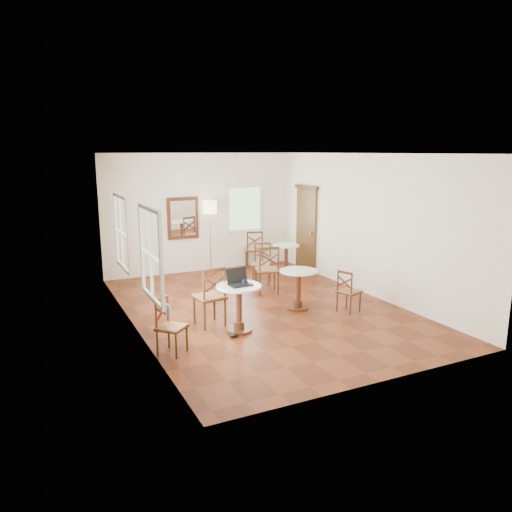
{
  "coord_description": "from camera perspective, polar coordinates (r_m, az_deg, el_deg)",
  "views": [
    {
      "loc": [
        -4.14,
        -8.22,
        3.05
      ],
      "look_at": [
        0.0,
        0.3,
        1.0
      ],
      "focal_mm": 34.2,
      "sensor_mm": 36.0,
      "label": 1
    }
  ],
  "objects": [
    {
      "name": "ground",
      "position": [
        9.69,
        0.78,
        -6.13
      ],
      "size": [
        7.0,
        7.0,
        0.0
      ],
      "primitive_type": "plane",
      "color": "#632710",
      "rests_on": "ground"
    },
    {
      "name": "floor_lamp",
      "position": [
        12.22,
        -5.43,
        5.13
      ],
      "size": [
        0.36,
        0.36,
        1.83
      ],
      "color": "#BF8C3F",
      "rests_on": "ground"
    },
    {
      "name": "navy_mug",
      "position": [
        8.28,
        -1.4,
        -3.08
      ],
      "size": [
        0.11,
        0.07,
        0.09
      ],
      "color": "black",
      "rests_on": "cafe_table_near"
    },
    {
      "name": "chair_back_b",
      "position": [
        11.38,
        0.67,
        -0.88
      ],
      "size": [
        0.61,
        0.61,
        0.95
      ],
      "rotation": [
        0.0,
        0.0,
        -0.59
      ],
      "color": "#452511",
      "rests_on": "ground"
    },
    {
      "name": "power_adapter",
      "position": [
        8.24,
        -2.62,
        -9.35
      ],
      "size": [
        0.11,
        0.07,
        0.05
      ],
      "primitive_type": "cube",
      "color": "black",
      "rests_on": "ground"
    },
    {
      "name": "laptop",
      "position": [
        8.28,
        -2.03,
        -2.93
      ],
      "size": [
        0.4,
        0.34,
        0.27
      ],
      "rotation": [
        0.0,
        0.0,
        0.06
      ],
      "color": "black",
      "rests_on": "cafe_table_near"
    },
    {
      "name": "chair_mid_b",
      "position": [
        9.52,
        10.75,
        -4.08
      ],
      "size": [
        0.48,
        0.48,
        0.83
      ],
      "rotation": [
        0.0,
        0.0,
        1.9
      ],
      "color": "#452511",
      "rests_on": "ground"
    },
    {
      "name": "cafe_table_back",
      "position": [
        12.39,
        3.54,
        0.06
      ],
      "size": [
        0.68,
        0.68,
        0.72
      ],
      "color": "#452511",
      "rests_on": "ground"
    },
    {
      "name": "chair_near_b",
      "position": [
        7.6,
        -9.98,
        -8.11
      ],
      "size": [
        0.56,
        0.56,
        0.87
      ],
      "rotation": [
        0.0,
        0.0,
        0.74
      ],
      "color": "#452511",
      "rests_on": "ground"
    },
    {
      "name": "chair_mid_a",
      "position": [
        10.57,
        1.37,
        -1.6
      ],
      "size": [
        0.61,
        0.61,
        1.06
      ],
      "rotation": [
        0.0,
        0.0,
        2.86
      ],
      "color": "#452511",
      "rests_on": "ground"
    },
    {
      "name": "water_glass",
      "position": [
        8.22,
        -0.6,
        -3.12
      ],
      "size": [
        0.07,
        0.07,
        0.11
      ],
      "primitive_type": "cylinder",
      "color": "white",
      "rests_on": "cafe_table_near"
    },
    {
      "name": "cafe_table_mid",
      "position": [
        9.54,
        4.98,
        -3.41
      ],
      "size": [
        0.74,
        0.74,
        0.79
      ],
      "color": "#452511",
      "rests_on": "ground"
    },
    {
      "name": "mouse",
      "position": [
        8.22,
        -1.17,
        -3.39
      ],
      "size": [
        0.09,
        0.06,
        0.03
      ],
      "primitive_type": "ellipsoid",
      "rotation": [
        0.0,
        0.0,
        -0.08
      ],
      "color": "black",
      "rests_on": "cafe_table_near"
    },
    {
      "name": "chair_near_a",
      "position": [
        8.65,
        -5.39,
        -4.73
      ],
      "size": [
        0.55,
        0.55,
        1.08
      ],
      "rotation": [
        0.0,
        0.0,
        3.26
      ],
      "color": "#452511",
      "rests_on": "ground"
    },
    {
      "name": "cafe_table_near",
      "position": [
        8.34,
        -2.0,
        -5.52
      ],
      "size": [
        0.78,
        0.78,
        0.82
      ],
      "color": "#452511",
      "rests_on": "ground"
    },
    {
      "name": "room_shell",
      "position": [
        9.49,
        -0.26,
        5.19
      ],
      "size": [
        5.02,
        7.02,
        3.01
      ],
      "color": "white",
      "rests_on": "ground"
    },
    {
      "name": "chair_back_a",
      "position": [
        12.87,
        -0.21,
        0.81
      ],
      "size": [
        0.59,
        0.59,
        1.01
      ],
      "rotation": [
        0.0,
        0.0,
        2.81
      ],
      "color": "#452511",
      "rests_on": "ground"
    }
  ]
}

